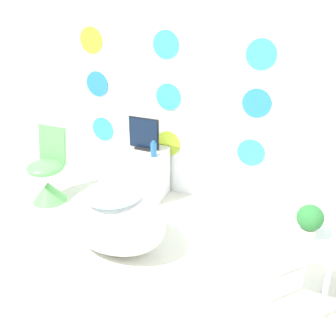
{
  "coord_description": "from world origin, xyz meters",
  "views": [
    {
      "loc": [
        1.69,
        -1.63,
        2.19
      ],
      "look_at": [
        0.48,
        0.99,
        0.84
      ],
      "focal_mm": 42.0,
      "sensor_mm": 36.0,
      "label": 1
    }
  ],
  "objects": [
    {
      "name": "vase",
      "position": [
        -0.01,
        1.7,
        0.64
      ],
      "size": [
        0.06,
        0.06,
        0.17
      ],
      "color": "#2D72B7",
      "rests_on": "tv_cabinet"
    },
    {
      "name": "side_table",
      "position": [
        1.62,
        0.88,
        0.45
      ],
      "size": [
        0.42,
        0.37,
        0.57
      ],
      "color": "silver",
      "rests_on": "ground_plane"
    },
    {
      "name": "potted_plant_left",
      "position": [
        1.62,
        0.88,
        0.71
      ],
      "size": [
        0.19,
        0.19,
        0.25
      ],
      "color": "beige",
      "rests_on": "side_table"
    },
    {
      "name": "tv_cabinet",
      "position": [
        -0.2,
        1.84,
        0.28
      ],
      "size": [
        0.46,
        0.36,
        0.57
      ],
      "color": "silver",
      "rests_on": "ground_plane"
    },
    {
      "name": "bathtub",
      "position": [
        0.03,
        0.84,
        0.3
      ],
      "size": [
        0.96,
        0.63,
        0.59
      ],
      "color": "white",
      "rests_on": "ground_plane"
    },
    {
      "name": "ground_plane",
      "position": [
        0.0,
        0.0,
        0.0
      ],
      "size": [
        12.0,
        12.0,
        0.0
      ],
      "primitive_type": "plane",
      "color": "silver"
    },
    {
      "name": "wall_back_dotted",
      "position": [
        0.0,
        2.07,
        1.3
      ],
      "size": [
        4.82,
        0.05,
        2.6
      ],
      "color": "white",
      "rests_on": "ground_plane"
    },
    {
      "name": "chair",
      "position": [
        -1.11,
        1.3,
        0.26
      ],
      "size": [
        0.4,
        0.4,
        0.82
      ],
      "color": "#66C166",
      "rests_on": "ground_plane"
    },
    {
      "name": "tv",
      "position": [
        -0.2,
        1.84,
        0.73
      ],
      "size": [
        0.35,
        0.12,
        0.35
      ],
      "color": "black",
      "rests_on": "tv_cabinet"
    }
  ]
}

